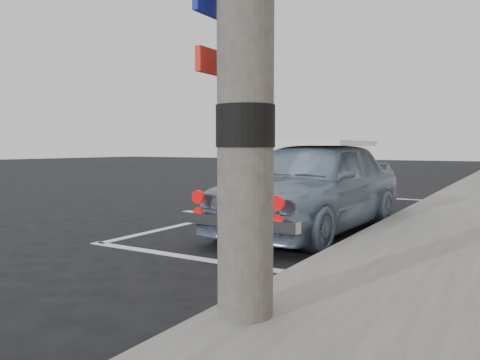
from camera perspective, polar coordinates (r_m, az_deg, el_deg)
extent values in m
plane|color=black|center=(5.74, -6.87, -7.82)|extent=(80.00, 80.00, 0.00)
cube|color=silver|center=(5.06, -5.90, -9.40)|extent=(3.00, 0.12, 0.01)
cube|color=silver|center=(11.37, 15.94, -2.06)|extent=(3.00, 0.12, 0.01)
cube|color=silver|center=(8.69, 0.71, -3.74)|extent=(0.12, 7.00, 0.01)
cylinder|color=black|center=(2.81, 0.67, 6.58)|extent=(0.36, 0.36, 0.25)
cube|color=red|center=(2.98, -3.42, 14.16)|extent=(0.04, 0.30, 0.15)
cube|color=white|center=(2.98, -3.50, 14.15)|extent=(0.02, 0.16, 0.08)
imported|color=gray|center=(6.60, 8.83, -0.58)|extent=(1.72, 3.90, 1.31)
cube|color=white|center=(6.92, 10.23, 4.44)|extent=(1.15, 1.51, 0.07)
cube|color=silver|center=(5.02, -0.37, -5.11)|extent=(1.47, 0.19, 0.12)
cube|color=white|center=(4.96, -0.66, -4.03)|extent=(0.33, 0.04, 0.17)
cylinder|color=red|center=(5.26, -5.13, -2.06)|extent=(0.15, 0.05, 0.15)
cylinder|color=red|center=(4.69, 4.56, -2.79)|extent=(0.15, 0.05, 0.15)
cylinder|color=red|center=(5.28, -5.12, -4.00)|extent=(0.12, 0.05, 0.12)
cylinder|color=red|center=(4.72, 4.55, -4.97)|extent=(0.12, 0.05, 0.12)
ellipsoid|color=brown|center=(5.29, -0.58, -7.63)|extent=(0.28, 0.37, 0.20)
sphere|color=brown|center=(5.14, -1.09, -7.20)|extent=(0.13, 0.13, 0.13)
cone|color=brown|center=(5.14, -1.46, -6.48)|extent=(0.04, 0.04, 0.05)
cone|color=brown|center=(5.12, -0.73, -6.52)|extent=(0.04, 0.04, 0.05)
cylinder|color=brown|center=(5.44, 0.46, -8.03)|extent=(0.15, 0.19, 0.03)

